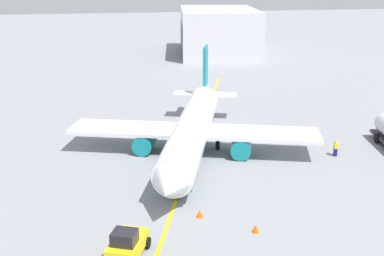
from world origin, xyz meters
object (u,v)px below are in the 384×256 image
pushback_tug (127,244)px  safety_cone_wingtip (200,213)px  refueling_worker (336,149)px  safety_cone_nose (256,229)px  airplane (193,130)px

pushback_tug → safety_cone_wingtip: 7.60m
refueling_worker → safety_cone_wingtip: size_ratio=2.69×
refueling_worker → safety_cone_nose: bearing=-45.2°
safety_cone_wingtip → airplane: bearing=170.6°
refueling_worker → safety_cone_wingtip: (10.24, -17.04, -0.50)m
safety_cone_wingtip → pushback_tug: bearing=-53.4°
safety_cone_nose → airplane: bearing=-175.9°
airplane → refueling_worker: (3.90, 14.71, -1.79)m
refueling_worker → safety_cone_wingtip: bearing=-59.0°
airplane → refueling_worker: size_ratio=18.94×
safety_cone_nose → safety_cone_wingtip: size_ratio=0.98×
pushback_tug → safety_cone_nose: (-1.37, 9.65, -0.70)m
refueling_worker → safety_cone_nose: refueling_worker is taller
pushback_tug → safety_cone_nose: 9.78m
pushback_tug → safety_cone_wingtip: pushback_tug is taller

